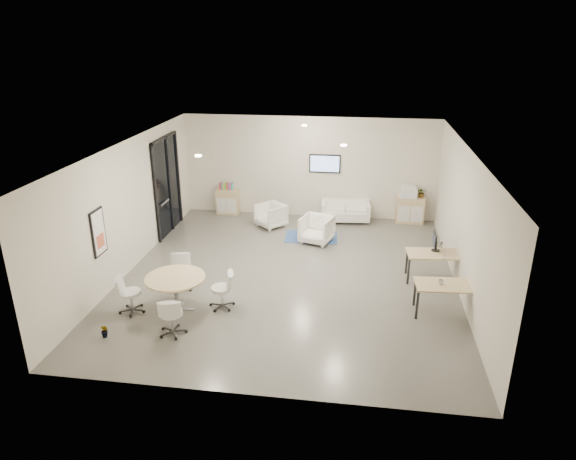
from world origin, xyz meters
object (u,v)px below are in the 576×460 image
at_px(desk_rear, 436,256).
at_px(sideboard_left, 228,202).
at_px(round_table, 175,281).
at_px(desk_front, 448,287).
at_px(loveseat, 345,212).
at_px(armchair_right, 317,228).
at_px(sideboard_right, 410,210).
at_px(armchair_left, 271,214).

bearing_deg(desk_rear, sideboard_left, 141.63).
distance_m(desk_rear, round_table, 6.08).
xyz_separation_m(desk_front, round_table, (-5.71, -0.63, 0.06)).
height_order(desk_front, round_table, round_table).
bearing_deg(loveseat, armchair_right, -115.91).
xyz_separation_m(loveseat, desk_front, (2.34, -5.46, 0.32)).
relative_size(sideboard_right, desk_front, 0.60).
height_order(loveseat, armchair_left, armchair_left).
xyz_separation_m(loveseat, armchair_left, (-2.24, -0.82, 0.09)).
distance_m(desk_rear, desk_front, 1.60).
bearing_deg(loveseat, round_table, -123.35).
relative_size(loveseat, desk_rear, 1.10).
distance_m(armchair_right, desk_front, 4.74).
xyz_separation_m(sideboard_right, armchair_left, (-4.25, -0.98, -0.02)).
bearing_deg(sideboard_right, sideboard_left, 179.87).
xyz_separation_m(sideboard_right, desk_rear, (0.28, -4.02, 0.22)).
relative_size(loveseat, armchair_left, 1.99).
distance_m(loveseat, desk_rear, 4.51).
bearing_deg(sideboard_left, desk_rear, -33.35).
height_order(loveseat, armchair_right, armchair_right).
xyz_separation_m(sideboard_left, armchair_right, (3.10, -2.04, 0.02)).
bearing_deg(loveseat, desk_front, -71.17).
bearing_deg(armchair_right, sideboard_left, 163.85).
bearing_deg(desk_rear, armchair_right, 141.65).
bearing_deg(desk_front, armchair_right, 126.57).
relative_size(desk_front, round_table, 1.09).
relative_size(loveseat, round_table, 1.23).
relative_size(sideboard_left, loveseat, 0.52).
relative_size(sideboard_right, armchair_right, 0.99).
xyz_separation_m(loveseat, desk_rear, (2.29, -3.87, 0.33)).
height_order(sideboard_left, loveseat, sideboard_left).
bearing_deg(desk_front, armchair_left, 130.54).
distance_m(armchair_left, desk_front, 6.53).
xyz_separation_m(sideboard_left, loveseat, (3.84, -0.17, -0.10)).
bearing_deg(sideboard_left, armchair_right, -33.36).
xyz_separation_m(armchair_left, round_table, (-1.13, -5.27, 0.30)).
bearing_deg(sideboard_left, armchair_left, -31.72).
bearing_deg(desk_front, loveseat, 109.11).
distance_m(loveseat, armchair_right, 2.02).
xyz_separation_m(desk_rear, round_table, (-5.66, -2.22, 0.05)).
xyz_separation_m(armchair_right, desk_front, (3.08, -3.59, 0.21)).
bearing_deg(armchair_left, loveseat, 62.29).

